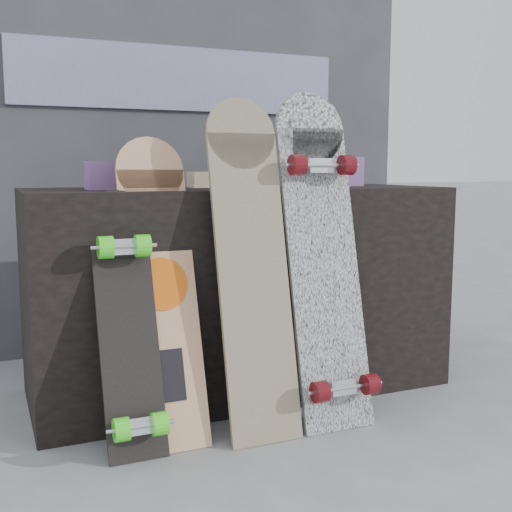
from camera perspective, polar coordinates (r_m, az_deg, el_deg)
name	(u,v)px	position (r m, az deg, el deg)	size (l,w,h in m)	color
ground	(295,434)	(2.21, 3.51, -15.50)	(60.00, 60.00, 0.00)	slate
vendor_table	(239,289)	(2.53, -1.50, -2.99)	(1.60, 0.60, 0.80)	black
booth	(176,122)	(3.30, -7.12, 11.71)	(2.40, 0.22, 2.20)	#36353B
merch_box_purple	(113,175)	(2.33, -12.62, 7.02)	(0.18, 0.12, 0.10)	#6B3F82
merch_box_small	(341,172)	(2.76, 7.57, 7.45)	(0.14, 0.14, 0.12)	#6B3F82
merch_box_flat	(217,180)	(2.54, -3.46, 6.79)	(0.22, 0.10, 0.06)	#D1B78C
longboard_geisha	(160,280)	(2.09, -8.49, -2.12)	(0.23, 0.32, 0.98)	#CCB28A
longboard_celtic	(251,256)	(2.10, -0.41, 0.00)	(0.24, 0.27, 1.11)	beige
longboard_cascadia	(324,251)	(2.21, 6.02, 0.43)	(0.26, 0.35, 1.14)	white
skateboard_dark	(128,320)	(2.03, -11.31, -5.56)	(0.18, 0.33, 0.81)	black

